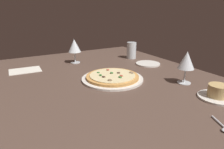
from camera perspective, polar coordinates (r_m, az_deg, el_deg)
The scene contains 8 objects.
dining_table at distance 104.04cm, azimuth -0.13°, elevation -2.73°, with size 150.00×110.00×4.00cm, color brown.
pizza_main at distance 104.19cm, azimuth 0.13°, elevation -0.83°, with size 31.82×31.82×3.33cm.
ramekin_on_saucer at distance 93.72cm, azimuth 27.79°, elevation -4.68°, with size 15.34×15.34×5.88cm.
wine_glass_far at distance 135.70cm, azimuth -10.61°, elevation 7.86°, with size 8.32×8.32×15.96cm.
wine_glass_near at distance 102.79cm, azimuth 20.35°, elevation 3.59°, with size 7.97×7.97×15.97cm.
water_glass at distance 147.60cm, azimuth 5.52°, elevation 6.52°, with size 6.81×6.81×11.72cm.
side_plate at distance 133.86cm, azimuth 10.14°, elevation 3.01°, with size 15.64×15.64×0.90cm, color silver.
paper_menu at distance 129.51cm, azimuth -23.39°, elevation 1.06°, with size 12.79×17.51×0.30cm, color silver.
Camera 1 is at (84.24, -47.72, 40.09)cm, focal length 32.26 mm.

